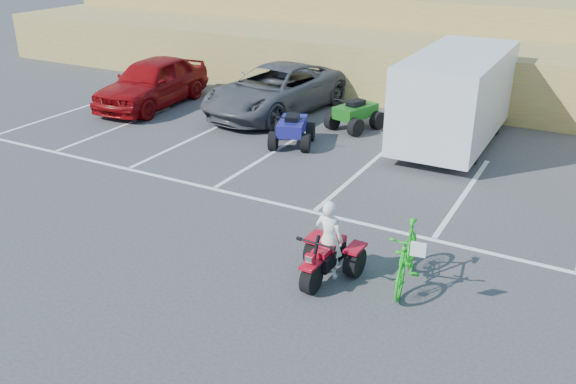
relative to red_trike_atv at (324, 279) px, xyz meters
The scene contains 11 objects.
ground 1.40m from the red_trike_atv, behind, with size 100.00×100.00×0.00m, color #373739.
parking_stripes 4.08m from the red_trike_atv, 97.56° to the left, with size 28.00×5.16×0.01m.
grass_embankment 15.59m from the red_trike_atv, 95.18° to the left, with size 40.00×8.50×3.10m.
red_trike_atv is the anchor object (origin of this frame).
rider 0.75m from the red_trike_atv, 88.15° to the left, with size 0.54×0.35×1.48m, color white.
green_dirt_bike 1.54m from the red_trike_atv, 22.93° to the left, with size 0.53×1.86×1.12m, color #14BF19.
grey_pickup 10.64m from the red_trike_atv, 124.49° to the left, with size 2.60×5.64×1.57m, color #43454B.
red_car 12.66m from the red_trike_atv, 143.73° to the left, with size 1.96×4.88×1.66m, color maroon.
cargo_trailer 8.62m from the red_trike_atv, 89.75° to the left, with size 2.25×5.59×2.60m.
quad_atv_blue 7.27m from the red_trike_atv, 122.82° to the left, with size 1.15×1.54×1.00m, color navy, non-canonical shape.
quad_atv_green 8.87m from the red_trike_atv, 109.39° to the left, with size 1.17×1.57×1.03m, color #145814, non-canonical shape.
Camera 1 is at (5.33, -8.53, 5.85)m, focal length 38.00 mm.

